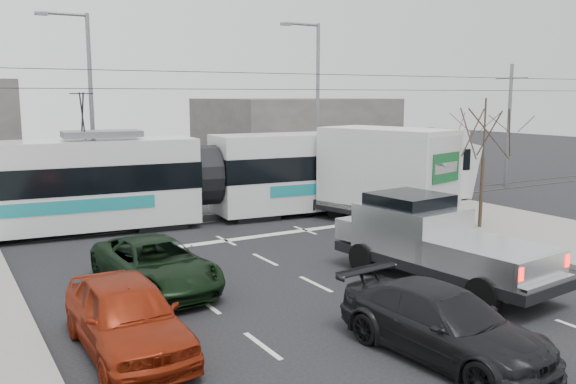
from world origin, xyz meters
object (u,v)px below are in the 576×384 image
tram (203,177)px  dark_car (444,324)px  silver_pickup (431,240)px  box_truck (373,175)px  navy_pickup (378,193)px  traffic_signal (393,154)px  red_car (127,315)px  street_lamp_near (315,98)px  bare_tree (484,134)px  street_lamp_far (87,98)px  green_car (155,264)px

tram → dark_car: size_ratio=5.42×
silver_pickup → box_truck: size_ratio=0.83×
navy_pickup → dark_car: size_ratio=1.26×
traffic_signal → red_car: bearing=-149.2°
traffic_signal → silver_pickup: (-5.14, -7.84, -1.54)m
street_lamp_near → navy_pickup: street_lamp_near is taller
bare_tree → traffic_signal: size_ratio=1.39×
bare_tree → red_car: size_ratio=1.08×
silver_pickup → navy_pickup: (4.06, 7.40, -0.01)m
box_truck → red_car: size_ratio=1.79×
street_lamp_far → dark_car: (2.11, -21.32, -4.41)m
traffic_signal → street_lamp_far: bearing=138.3°
bare_tree → green_car: 13.67m
navy_pickup → green_car: 11.85m
box_truck → silver_pickup: bearing=-132.4°
navy_pickup → box_truck: bearing=143.2°
silver_pickup → green_car: 7.75m
bare_tree → green_car: bearing=-177.4°
box_truck → dark_car: box_truck is taller
traffic_signal → green_car: size_ratio=0.72×
street_lamp_far → navy_pickup: size_ratio=1.48×
traffic_signal → green_car: bearing=-159.3°
street_lamp_far → box_truck: bearing=-46.6°
traffic_signal → box_truck: box_truck is taller
navy_pickup → dark_car: 13.61m
silver_pickup → street_lamp_far: bearing=101.4°
box_truck → dark_car: bearing=-137.6°
navy_pickup → green_car: size_ratio=1.22×
tram → navy_pickup: (6.43, -3.53, -0.69)m
dark_car → street_lamp_near: bearing=57.9°
box_truck → green_car: bearing=-174.0°
traffic_signal → tram: size_ratio=0.14×
tram → red_car: tram is taller
street_lamp_near → street_lamp_far: size_ratio=1.00×
tram → red_car: (-6.50, -11.43, -1.10)m
tram → green_car: bearing=-115.8°
street_lamp_near → silver_pickup: bearing=-111.3°
traffic_signal → navy_pickup: traffic_signal is taller
traffic_signal → silver_pickup: bearing=-123.3°
silver_pickup → red_car: size_ratio=1.48×
bare_tree → street_lamp_far: street_lamp_far is taller
silver_pickup → box_truck: bearing=56.6°
traffic_signal → red_car: (-14.01, -8.34, -1.95)m
tram → silver_pickup: tram is taller
navy_pickup → traffic_signal: bearing=4.5°
traffic_signal → navy_pickup: (-1.08, -0.44, -1.55)m
green_car → tram: bearing=55.3°
traffic_signal → street_lamp_near: 7.91m
street_lamp_near → tram: 9.99m
street_lamp_near → green_car: street_lamp_near is taller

